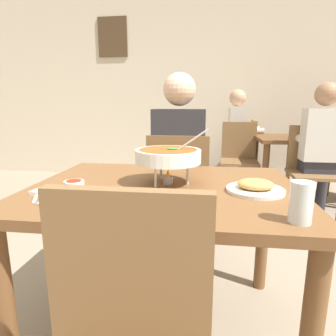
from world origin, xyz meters
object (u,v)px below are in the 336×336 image
object	(u,v)px
curry_bowl	(168,156)
chair_bg_right	(245,148)
diner_main	(179,155)
dining_table_far	(299,148)
patron_bg_right	(239,132)
chair_bg_corner	(239,154)
chair_bg_middle	(311,165)
appetizer_plate	(255,187)
sauce_dish	(74,183)
dining_table_main	(164,208)
chair_diner_main	(179,188)
rice_plate	(137,203)
patron_bg_middle	(320,142)
drink_glass	(301,204)

from	to	relation	value
curry_bowl	chair_bg_right	size ratio (longest dim) A/B	0.37
diner_main	dining_table_far	world-z (taller)	diner_main
patron_bg_right	chair_bg_corner	bearing A→B (deg)	-94.77
chair_bg_middle	diner_main	bearing A→B (deg)	-142.37
curry_bowl	appetizer_plate	size ratio (longest dim) A/B	1.39
diner_main	sauce_dish	size ratio (longest dim) A/B	14.56
dining_table_main	chair_diner_main	size ratio (longest dim) A/B	1.32
diner_main	rice_plate	size ratio (longest dim) A/B	5.46
diner_main	chair_bg_corner	size ratio (longest dim) A/B	1.46
chair_diner_main	patron_bg_right	world-z (taller)	patron_bg_right
rice_plate	diner_main	bearing A→B (deg)	87.18
curry_bowl	patron_bg_middle	distance (m)	2.11
rice_plate	chair_bg_right	bearing A→B (deg)	75.94
patron_bg_middle	patron_bg_right	distance (m)	1.27
chair_diner_main	chair_bg_corner	xyz separation A→B (m)	(0.59, 1.56, 0.00)
drink_glass	chair_bg_right	bearing A→B (deg)	85.41
diner_main	sauce_dish	distance (m)	0.92
dining_table_main	dining_table_far	xyz separation A→B (m)	(1.28, 2.25, -0.02)
diner_main	patron_bg_right	world-z (taller)	same
rice_plate	chair_bg_corner	world-z (taller)	chair_bg_corner
appetizer_plate	sauce_dish	world-z (taller)	appetizer_plate
sauce_dish	dining_table_far	bearing A→B (deg)	53.73
sauce_dish	patron_bg_right	xyz separation A→B (m)	(1.04, 2.84, -0.00)
appetizer_plate	drink_glass	world-z (taller)	drink_glass
dining_table_main	rice_plate	size ratio (longest dim) A/B	4.96
chair_bg_right	patron_bg_right	distance (m)	0.26
drink_glass	dining_table_far	bearing A→B (deg)	72.88
chair_bg_corner	curry_bowl	bearing A→B (deg)	-104.37
dining_table_main	patron_bg_middle	bearing A→B (deg)	52.88
appetizer_plate	patron_bg_right	world-z (taller)	patron_bg_right
chair_diner_main	chair_bg_corner	bearing A→B (deg)	69.12
dining_table_main	chair_bg_right	bearing A→B (deg)	75.53
curry_bowl	chair_bg_right	xyz separation A→B (m)	(0.72, 2.80, -0.36)
chair_diner_main	sauce_dish	size ratio (longest dim) A/B	10.00
chair_diner_main	dining_table_far	bearing A→B (deg)	49.69
rice_plate	sauce_dish	xyz separation A→B (m)	(-0.35, 0.25, -0.01)
dining_table_main	dining_table_far	bearing A→B (deg)	60.40
diner_main	sauce_dish	xyz separation A→B (m)	(-0.41, -0.82, 0.00)
sauce_dish	drink_glass	distance (m)	0.94
chair_bg_right	chair_bg_corner	distance (m)	0.56
chair_bg_corner	patron_bg_middle	size ratio (longest dim) A/B	0.69
chair_diner_main	drink_glass	world-z (taller)	chair_diner_main
sauce_dish	chair_bg_corner	bearing A→B (deg)	66.91
patron_bg_middle	patron_bg_right	world-z (taller)	same
chair_diner_main	dining_table_main	bearing A→B (deg)	-90.00
curry_bowl	chair_bg_corner	distance (m)	2.36
appetizer_plate	sauce_dish	distance (m)	0.80
chair_bg_corner	patron_bg_middle	xyz separation A→B (m)	(0.70, -0.59, 0.24)
dining_table_main	rice_plate	bearing A→B (deg)	-100.08
curry_bowl	chair_bg_right	distance (m)	2.91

